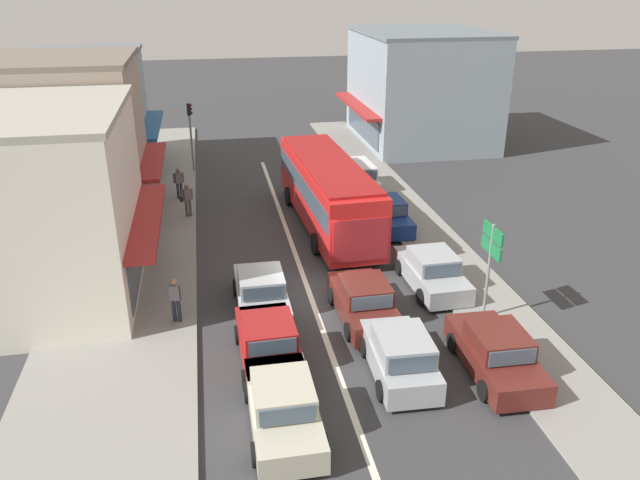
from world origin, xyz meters
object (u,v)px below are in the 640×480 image
at_px(sedan_behind_bus_near, 269,344).
at_px(pedestrian_with_handbag_near, 187,198).
at_px(sedan_adjacent_lane_lead, 283,407).
at_px(parked_sedan_kerb_third, 385,214).
at_px(directional_road_sign, 491,249).
at_px(parked_sedan_kerb_second, 432,271).
at_px(sedan_behind_bus_mid, 261,293).
at_px(parked_sedan_kerb_front, 496,353).
at_px(traffic_light_downstreet, 190,126).
at_px(pedestrian_browsing_midblock, 179,181).
at_px(sedan_adjacent_lane_trail, 364,302).
at_px(city_bus, 328,189).
at_px(pedestrian_far_walker, 175,297).
at_px(parked_wagon_kerb_rear, 355,176).
at_px(hatchback_queue_gap_filler, 400,356).

bearing_deg(sedan_behind_bus_near, pedestrian_with_handbag_near, 101.18).
xyz_separation_m(sedan_adjacent_lane_lead, parked_sedan_kerb_third, (6.57, 13.15, 0.00)).
bearing_deg(directional_road_sign, parked_sedan_kerb_second, 109.29).
height_order(sedan_behind_bus_mid, parked_sedan_kerb_front, same).
distance_m(sedan_behind_bus_near, traffic_light_downstreet, 20.77).
height_order(directional_road_sign, pedestrian_browsing_midblock, directional_road_sign).
bearing_deg(directional_road_sign, pedestrian_browsing_midblock, 126.22).
bearing_deg(traffic_light_downstreet, sedan_adjacent_lane_lead, -84.38).
height_order(sedan_adjacent_lane_trail, parked_sedan_kerb_third, same).
xyz_separation_m(traffic_light_downstreet, pedestrian_with_handbag_near, (-0.27, -7.62, -1.79)).
relative_size(city_bus, parked_sedan_kerb_third, 2.61).
height_order(directional_road_sign, pedestrian_far_walker, directional_road_sign).
bearing_deg(parked_sedan_kerb_third, pedestrian_with_handbag_near, 162.67).
distance_m(city_bus, sedan_adjacent_lane_trail, 8.75).
height_order(traffic_light_downstreet, pedestrian_browsing_midblock, traffic_light_downstreet).
height_order(sedan_behind_bus_mid, traffic_light_downstreet, traffic_light_downstreet).
relative_size(city_bus, parked_sedan_kerb_second, 2.59).
xyz_separation_m(parked_wagon_kerb_rear, pedestrian_far_walker, (-9.43, -13.07, 0.32)).
xyz_separation_m(pedestrian_with_handbag_near, pedestrian_browsing_midblock, (-0.46, 2.78, -0.00)).
bearing_deg(city_bus, pedestrian_browsing_midblock, 144.32).
distance_m(sedan_adjacent_lane_trail, traffic_light_downstreet, 19.52).
distance_m(city_bus, pedestrian_browsing_midblock, 8.62).
bearing_deg(hatchback_queue_gap_filler, directional_road_sign, 34.15).
height_order(sedan_behind_bus_near, traffic_light_downstreet, traffic_light_downstreet).
relative_size(sedan_behind_bus_mid, directional_road_sign, 1.17).
xyz_separation_m(sedan_adjacent_lane_trail, pedestrian_far_walker, (-6.41, 0.78, 0.40)).
bearing_deg(pedestrian_far_walker, sedan_adjacent_lane_trail, -6.91).
bearing_deg(pedestrian_browsing_midblock, sedan_adjacent_lane_lead, -80.79).
xyz_separation_m(sedan_behind_bus_near, parked_sedan_kerb_third, (6.61, 10.06, 0.00)).
bearing_deg(parked_sedan_kerb_front, pedestrian_with_handbag_near, 122.09).
height_order(parked_sedan_kerb_third, traffic_light_downstreet, traffic_light_downstreet).
relative_size(sedan_adjacent_lane_lead, parked_sedan_kerb_front, 0.99).
xyz_separation_m(sedan_behind_bus_near, directional_road_sign, (7.63, 1.17, 2.04)).
distance_m(sedan_behind_bus_mid, traffic_light_downstreet, 17.50).
height_order(sedan_adjacent_lane_lead, parked_wagon_kerb_rear, parked_wagon_kerb_rear).
distance_m(hatchback_queue_gap_filler, parked_sedan_kerb_second, 6.08).
xyz_separation_m(sedan_adjacent_lane_trail, pedestrian_with_handbag_near, (-6.10, 10.89, 0.40)).
distance_m(parked_sedan_kerb_third, traffic_light_downstreet, 13.92).
bearing_deg(sedan_behind_bus_near, pedestrian_far_walker, 135.57).
xyz_separation_m(parked_sedan_kerb_front, parked_sedan_kerb_second, (0.02, 5.65, 0.00)).
distance_m(sedan_adjacent_lane_lead, pedestrian_far_walker, 6.59).
bearing_deg(traffic_light_downstreet, parked_sedan_kerb_front, -68.15).
bearing_deg(sedan_adjacent_lane_lead, parked_sedan_kerb_second, 46.39).
distance_m(parked_wagon_kerb_rear, directional_road_sign, 14.87).
relative_size(city_bus, pedestrian_browsing_midblock, 6.72).
distance_m(parked_sedan_kerb_second, parked_wagon_kerb_rear, 12.00).
distance_m(parked_wagon_kerb_rear, traffic_light_downstreet, 10.22).
distance_m(directional_road_sign, pedestrian_with_handbag_near, 15.63).
bearing_deg(sedan_behind_bus_mid, hatchback_queue_gap_filler, -52.60).
distance_m(parked_sedan_kerb_front, traffic_light_downstreet, 24.13).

